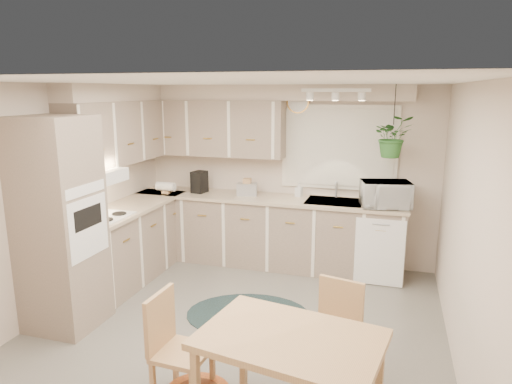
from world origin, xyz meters
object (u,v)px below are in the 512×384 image
at_px(chair_back, 332,337).
at_px(braided_rug, 248,314).
at_px(microwave, 386,191).
at_px(chair_left, 182,350).

height_order(chair_back, braided_rug, chair_back).
xyz_separation_m(braided_rug, microwave, (1.31, 1.38, 1.13)).
relative_size(chair_left, braided_rug, 0.66).
xyz_separation_m(chair_left, braided_rug, (0.05, 1.44, -0.42)).
xyz_separation_m(chair_back, braided_rug, (-1.00, 0.92, -0.42)).
relative_size(chair_left, chair_back, 1.02).
height_order(chair_back, microwave, microwave).
bearing_deg(chair_back, microwave, -84.34).
distance_m(chair_left, chair_back, 1.17).
distance_m(chair_back, braided_rug, 1.42).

